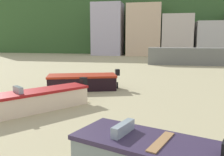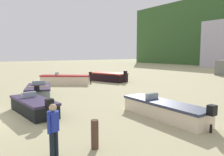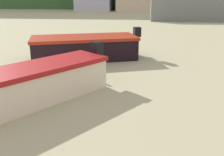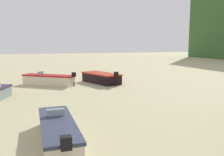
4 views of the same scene
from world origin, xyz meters
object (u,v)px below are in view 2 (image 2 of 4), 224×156
Objects in this scene: boat_cream_3 at (164,109)px; boat_black_6 at (108,77)px; boat_grey_0 at (39,91)px; boat_black_2 at (34,106)px; beach_walker_foreground at (53,126)px; boat_cream_4 at (66,79)px; mooring_post_mid_beach at (95,134)px.

boat_black_6 is (-12.95, 5.72, 0.08)m from boat_cream_3.
boat_grey_0 is 0.79× the size of boat_cream_3.
boat_black_2 is (4.02, -1.49, -0.03)m from boat_grey_0.
boat_cream_3 reaches higher than boat_black_2.
boat_cream_4 is at bearing -149.59° from beach_walker_foreground.
boat_black_2 reaches higher than mooring_post_mid_beach.
boat_cream_4 is (-9.14, 5.73, 0.08)m from boat_black_2.
boat_cream_4 is (-5.11, 4.24, 0.05)m from boat_grey_0.
boat_grey_0 is 9.47m from beach_walker_foreground.
boat_black_6 is at bearing 67.55° from boat_cream_3.
boat_cream_4 is 15.41m from mooring_post_mid_beach.
boat_cream_3 is (4.35, 4.86, 0.01)m from boat_black_2.
boat_grey_0 is 9.03m from boat_cream_3.
boat_grey_0 is 2.38× the size of beach_walker_foreground.
boat_grey_0 is 0.82× the size of boat_black_6.
boat_grey_0 is at bearing 173.49° from mooring_post_mid_beach.
boat_black_6 is at bearing 143.88° from mooring_post_mid_beach.
boat_grey_0 is 4.29m from boat_black_2.
beach_walker_foreground is at bearing -167.76° from boat_cream_4.
boat_grey_0 is at bearing 64.76° from boat_black_2.
boat_grey_0 reaches higher than boat_black_2.
boat_black_6 is 4.90× the size of mooring_post_mid_beach.
boat_black_6 is at bearing -164.62° from beach_walker_foreground.
boat_cream_4 reaches higher than mooring_post_mid_beach.
boat_black_2 is 13.64m from boat_black_6.
boat_cream_4 is at bearing 87.73° from boat_cream_3.
beach_walker_foreground reaches higher than boat_grey_0.
beach_walker_foreground is at bearing -104.50° from boat_black_2.
beach_walker_foreground is (5.13, -0.87, 0.56)m from boat_black_2.
boat_cream_4 is at bearing 155.06° from boat_black_6.
boat_black_2 is at bearing -175.04° from boat_cream_4.
boat_cream_3 is at bearing -46.76° from boat_black_2.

